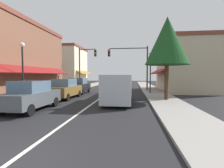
% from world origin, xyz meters
% --- Properties ---
extents(ground_plane, '(80.00, 80.00, 0.00)m').
position_xyz_m(ground_plane, '(0.00, 18.00, 0.00)').
color(ground_plane, black).
extents(sidewalk_left, '(2.60, 56.00, 0.12)m').
position_xyz_m(sidewalk_left, '(-5.50, 18.00, 0.06)').
color(sidewalk_left, gray).
rests_on(sidewalk_left, ground).
extents(sidewalk_right, '(2.60, 56.00, 0.12)m').
position_xyz_m(sidewalk_right, '(5.50, 18.00, 0.06)').
color(sidewalk_right, gray).
rests_on(sidewalk_right, ground).
extents(lane_center_stripe, '(0.14, 52.00, 0.01)m').
position_xyz_m(lane_center_stripe, '(0.00, 18.00, 0.00)').
color(lane_center_stripe, silver).
rests_on(lane_center_stripe, ground).
extents(storefront_left_block, '(7.01, 14.20, 7.47)m').
position_xyz_m(storefront_left_block, '(-9.65, 12.00, 3.73)').
color(storefront_left_block, brown).
rests_on(storefront_left_block, ground).
extents(storefront_right_block, '(6.89, 10.20, 6.59)m').
position_xyz_m(storefront_right_block, '(9.59, 20.00, 3.30)').
color(storefront_right_block, '#BCAD8E').
rests_on(storefront_right_block, ground).
extents(storefront_far_left, '(7.18, 8.20, 7.45)m').
position_xyz_m(storefront_far_left, '(-9.73, 28.00, 3.73)').
color(storefront_far_left, beige).
rests_on(storefront_far_left, ground).
extents(parked_car_nearest_left, '(1.85, 4.13, 1.77)m').
position_xyz_m(parked_car_nearest_left, '(-3.06, 6.01, 0.88)').
color(parked_car_nearest_left, '#4C5156').
rests_on(parked_car_nearest_left, ground).
extents(parked_car_second_left, '(1.88, 4.15, 1.77)m').
position_xyz_m(parked_car_second_left, '(-3.06, 11.01, 0.88)').
color(parked_car_second_left, brown).
rests_on(parked_car_second_left, ground).
extents(parked_car_third_left, '(1.82, 4.12, 1.77)m').
position_xyz_m(parked_car_third_left, '(-3.18, 15.24, 0.88)').
color(parked_car_third_left, black).
rests_on(parked_car_third_left, ground).
extents(van_in_lane, '(2.01, 5.18, 2.12)m').
position_xyz_m(van_in_lane, '(1.86, 9.20, 1.15)').
color(van_in_lane, '#B2B7BC').
rests_on(van_in_lane, ground).
extents(traffic_signal_mast_arm, '(5.25, 0.50, 5.87)m').
position_xyz_m(traffic_signal_mast_arm, '(3.02, 19.02, 4.01)').
color(traffic_signal_mast_arm, '#333333').
rests_on(traffic_signal_mast_arm, ground).
extents(traffic_signal_left_corner, '(2.65, 0.50, 6.06)m').
position_xyz_m(traffic_signal_left_corner, '(-4.00, 20.51, 3.94)').
color(traffic_signal_left_corner, '#333333').
rests_on(traffic_signal_left_corner, ground).
extents(street_lamp_left_near, '(0.36, 0.36, 4.50)m').
position_xyz_m(street_lamp_left_near, '(-5.14, 8.24, 3.06)').
color(street_lamp_left_near, black).
rests_on(street_lamp_left_near, ground).
extents(street_lamp_right_mid, '(0.36, 0.36, 4.60)m').
position_xyz_m(street_lamp_right_mid, '(4.81, 15.22, 3.11)').
color(street_lamp_right_mid, black).
rests_on(street_lamp_right_mid, ground).
extents(tree_right_near, '(3.46, 3.46, 6.74)m').
position_xyz_m(tree_right_near, '(5.63, 10.69, 4.81)').
color(tree_right_near, '#4C331E').
rests_on(tree_right_near, ground).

